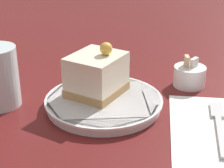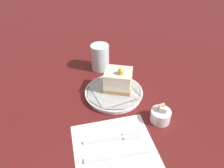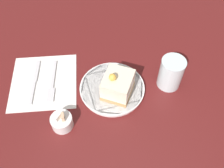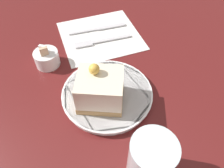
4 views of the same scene
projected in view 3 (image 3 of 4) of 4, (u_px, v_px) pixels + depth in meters
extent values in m
plane|color=#5B1919|center=(118.00, 91.00, 0.82)|extent=(4.00, 4.00, 0.00)
cylinder|color=white|center=(112.00, 89.00, 0.81)|extent=(0.20, 0.20, 0.02)
cylinder|color=white|center=(112.00, 88.00, 0.81)|extent=(0.21, 0.21, 0.00)
cube|color=#AD8451|center=(118.00, 91.00, 0.79)|extent=(0.10, 0.11, 0.01)
cube|color=#EFE5C6|center=(118.00, 84.00, 0.76)|extent=(0.10, 0.11, 0.06)
sphere|color=#EFB747|center=(113.00, 77.00, 0.72)|extent=(0.02, 0.02, 0.02)
cube|color=white|center=(44.00, 81.00, 0.84)|extent=(0.26, 0.27, 0.00)
cube|color=silver|center=(54.00, 74.00, 0.85)|extent=(0.03, 0.12, 0.00)
cube|color=silver|center=(51.00, 95.00, 0.80)|extent=(0.03, 0.05, 0.00)
cube|color=silver|center=(37.00, 71.00, 0.86)|extent=(0.03, 0.09, 0.00)
cube|color=silver|center=(32.00, 93.00, 0.81)|extent=(0.02, 0.09, 0.00)
cylinder|color=white|center=(62.00, 122.00, 0.73)|extent=(0.06, 0.06, 0.04)
cube|color=#D8B28C|center=(63.00, 117.00, 0.70)|extent=(0.01, 0.02, 0.02)
cube|color=white|center=(58.00, 118.00, 0.70)|extent=(0.02, 0.02, 0.02)
cylinder|color=silver|center=(171.00, 73.00, 0.79)|extent=(0.08, 0.08, 0.11)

